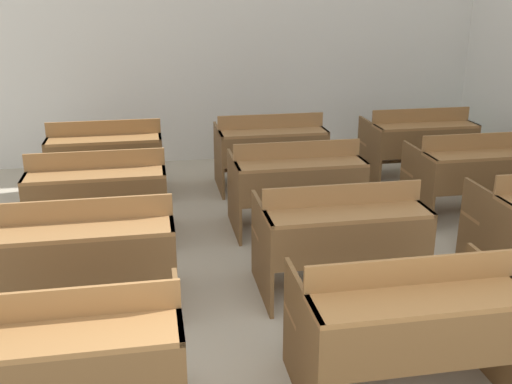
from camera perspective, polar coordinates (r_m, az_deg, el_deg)
name	(u,v)px	position (r m, az deg, el deg)	size (l,w,h in m)	color
wall_back	(230,37)	(7.80, -2.52, 14.55)	(6.64, 0.06, 3.16)	silver
bench_front_left	(63,359)	(3.22, -17.90, -14.87)	(1.18, 0.75, 0.86)	brown
bench_front_center	(406,321)	(3.46, 14.07, -11.87)	(1.18, 0.75, 0.86)	brown
bench_second_left	(88,252)	(4.32, -15.67, -5.50)	(1.18, 0.75, 0.86)	brown
bench_second_center	(340,234)	(4.48, 7.97, -4.00)	(1.18, 0.75, 0.86)	brown
bench_third_left	(99,194)	(5.46, -14.76, -0.16)	(1.18, 0.75, 0.86)	brown
bench_third_center	(296,182)	(5.60, 3.82, 0.94)	(1.18, 0.75, 0.86)	brown
bench_third_right	(475,172)	(6.27, 20.11, 1.79)	(1.18, 0.75, 0.86)	brown
bench_back_left	(106,156)	(6.63, -14.06, 3.31)	(1.18, 0.75, 0.86)	brown
bench_back_center	(270,149)	(6.74, 1.36, 4.16)	(1.18, 0.75, 0.86)	brown
bench_back_right	(418,142)	(7.30, 15.16, 4.66)	(1.18, 0.75, 0.86)	brown
wastepaper_bin	(453,147)	(8.41, 18.26, 4.10)	(0.31, 0.31, 0.31)	#1E6B33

